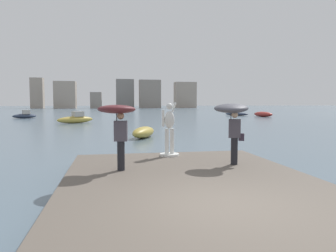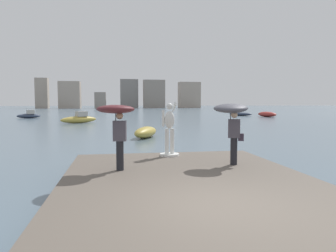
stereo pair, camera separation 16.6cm
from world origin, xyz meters
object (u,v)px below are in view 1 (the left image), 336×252
statue_white_figure (169,132)px  boat_leftward (76,119)px  onlooker_right (232,115)px  boat_mid (263,114)px  boat_near (237,114)px  boat_far (144,132)px  onlooker_left (118,117)px  boat_rightward (25,115)px

statue_white_figure → boat_leftward: statue_white_figure is taller
onlooker_right → boat_mid: bearing=62.1°
statue_white_figure → boat_near: bearing=64.8°
onlooker_right → boat_far: onlooker_right is taller
onlooker_right → boat_mid: onlooker_right is taller
onlooker_left → boat_far: 12.59m
boat_far → onlooker_right: bearing=-82.1°
onlooker_left → boat_rightward: size_ratio=0.53×
boat_rightward → onlooker_left: bearing=-72.7°
statue_white_figure → boat_rightward: (-15.27, 40.40, -0.85)m
onlooker_left → boat_mid: size_ratio=0.42×
boat_far → boat_leftward: (-6.29, 16.97, 0.12)m
statue_white_figure → boat_far: statue_white_figure is taller
boat_far → boat_leftward: bearing=110.3°
onlooker_left → boat_far: size_ratio=0.55×
boat_near → boat_leftward: (-27.02, -17.12, 0.18)m
statue_white_figure → onlooker_right: (1.70, -1.99, 0.71)m
boat_leftward → boat_rightward: (-9.00, 13.39, -0.04)m
onlooker_right → boat_mid: 46.25m
boat_leftward → onlooker_right: bearing=-74.6°
statue_white_figure → onlooker_left: statue_white_figure is taller
boat_near → boat_leftward: boat_leftward is taller
statue_white_figure → boat_mid: 45.33m
statue_white_figure → onlooker_left: bearing=-130.8°
boat_near → boat_rightward: size_ratio=1.17×
boat_leftward → boat_near: bearing=32.4°
statue_white_figure → boat_rightward: size_ratio=0.55×
statue_white_figure → boat_far: (0.02, 10.04, -0.93)m
statue_white_figure → boat_near: statue_white_figure is taller
onlooker_left → boat_near: 51.71m
onlooker_left → boat_leftward: bearing=98.3°
onlooker_right → boat_rightward: (-16.98, 42.40, -1.56)m
onlooker_left → onlooker_right: onlooker_right is taller
boat_near → boat_mid: bearing=-63.8°
boat_leftward → onlooker_left: bearing=-81.7°
boat_mid → boat_rightward: size_ratio=1.27×
boat_near → statue_white_figure: bearing=-115.2°
onlooker_left → boat_far: bearing=80.8°
onlooker_right → boat_rightward: 45.70m
onlooker_left → boat_far: onlooker_left is taller
onlooker_left → statue_white_figure: bearing=49.2°
statue_white_figure → onlooker_right: 2.71m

